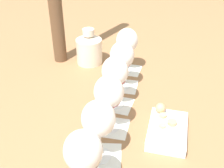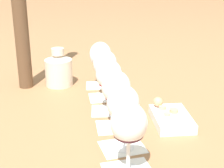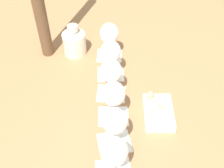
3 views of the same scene
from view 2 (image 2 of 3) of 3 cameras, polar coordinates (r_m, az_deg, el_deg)
ground_plane at (r=1.10m, az=-0.11°, el=-5.71°), size 8.00×8.00×0.00m
tasting_card_0 at (r=1.37m, az=-1.87°, el=-0.21°), size 0.14×0.15×0.00m
tasting_card_1 at (r=1.25m, az=-1.11°, el=-2.21°), size 0.14×0.14×0.00m
tasting_card_2 at (r=1.15m, az=-0.49°, el=-4.44°), size 0.14×0.15×0.00m
tasting_card_3 at (r=1.04m, az=0.66°, el=-7.10°), size 0.14×0.15×0.00m
tasting_card_4 at (r=0.94m, az=1.78°, el=-10.41°), size 0.12×0.14×0.00m
wine_glass_0 at (r=1.33m, az=-1.93°, el=4.60°), size 0.09×0.09×0.18m
wine_glass_1 at (r=1.21m, az=-1.15°, el=3.00°), size 0.09×0.09×0.18m
wine_glass_2 at (r=1.10m, az=-0.51°, el=1.22°), size 0.09×0.09×0.18m
wine_glass_3 at (r=0.99m, az=0.69°, el=-0.97°), size 0.09×0.09×0.18m
wine_glass_4 at (r=0.88m, az=1.86°, el=-3.73°), size 0.09×0.09×0.18m
wine_glass_5 at (r=0.78m, az=2.80°, el=-6.99°), size 0.09×0.09×0.18m
ceramic_vase at (r=1.37m, az=-8.85°, el=2.42°), size 0.11×0.11×0.15m
snack_dish at (r=1.08m, az=9.73°, el=-5.54°), size 0.20×0.17×0.06m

